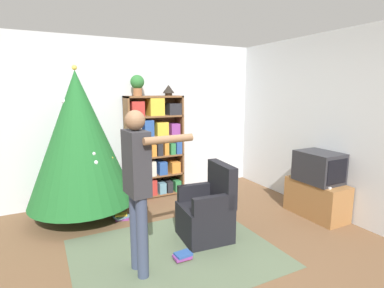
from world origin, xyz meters
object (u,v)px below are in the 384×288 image
object	(u,v)px
standing_person	(138,180)
potted_plant	(137,84)
television	(319,167)
table_lamp	(169,89)
bookshelf	(154,146)
christmas_tree	(79,139)
armchair	(208,213)

from	to	relation	value
standing_person	potted_plant	xyz separation A→B (m)	(0.65, 2.04, 0.93)
television	table_lamp	xyz separation A→B (m)	(-1.49, 1.88, 1.08)
bookshelf	christmas_tree	bearing A→B (deg)	-163.47
bookshelf	armchair	world-z (taller)	bookshelf
television	bookshelf	bearing A→B (deg)	133.32
standing_person	potted_plant	world-z (taller)	potted_plant
standing_person	table_lamp	world-z (taller)	table_lamp
christmas_tree	bookshelf	bearing A→B (deg)	16.53
television	armchair	xyz separation A→B (m)	(-1.72, 0.15, -0.40)
christmas_tree	potted_plant	xyz separation A→B (m)	(0.96, 0.37, 0.76)
standing_person	armchair	bearing A→B (deg)	104.75
potted_plant	television	bearing A→B (deg)	-42.96
television	christmas_tree	bearing A→B (deg)	153.17
table_lamp	armchair	bearing A→B (deg)	-97.63
television	potted_plant	distance (m)	3.00
armchair	table_lamp	distance (m)	2.29
armchair	table_lamp	world-z (taller)	table_lamp
table_lamp	bookshelf	bearing A→B (deg)	-177.88
standing_person	potted_plant	size ratio (longest dim) A/B	4.91
christmas_tree	television	bearing A→B (deg)	-26.83
potted_plant	bookshelf	bearing A→B (deg)	-2.31
bookshelf	armchair	xyz separation A→B (m)	(0.05, -1.72, -0.54)
standing_person	potted_plant	bearing A→B (deg)	158.89
bookshelf	christmas_tree	size ratio (longest dim) A/B	0.80
christmas_tree	table_lamp	world-z (taller)	christmas_tree
christmas_tree	standing_person	size ratio (longest dim) A/B	1.31
potted_plant	table_lamp	size ratio (longest dim) A/B	1.64
armchair	potted_plant	bearing A→B (deg)	-165.16
potted_plant	standing_person	bearing A→B (deg)	-107.56
potted_plant	table_lamp	bearing A→B (deg)	0.00
bookshelf	standing_person	size ratio (longest dim) A/B	1.05
bookshelf	standing_person	xyz separation A→B (m)	(-0.90, -2.03, 0.09)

